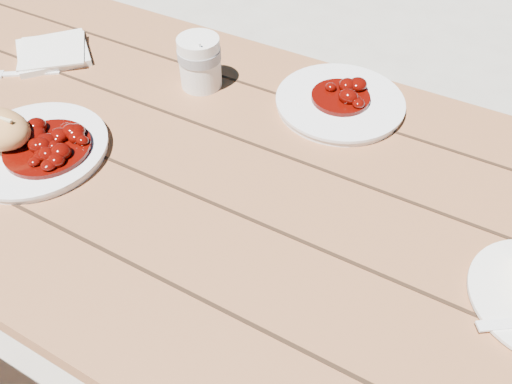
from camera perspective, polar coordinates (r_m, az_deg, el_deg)
The scene contains 9 objects.
ground at distance 1.51m, azimuth -4.13°, elevation -17.36°, with size 60.00×60.00×0.00m, color #AFAA9E.
picnic_table at distance 1.02m, azimuth -5.87°, elevation -2.77°, with size 2.00×1.55×0.75m.
main_plate at distance 0.98m, azimuth -23.88°, elevation 4.43°, with size 0.25×0.25×0.02m, color white.
goulash_stew at distance 0.95m, azimuth -22.98°, elevation 5.35°, with size 0.15×0.15×0.04m, color #530702, non-canonical shape.
coffee_cup at distance 1.05m, azimuth -6.43°, elevation 14.49°, with size 0.08×0.08×0.11m, color white.
napkin_stack at distance 1.25m, azimuth -22.17°, elevation 14.56°, with size 0.15×0.15×0.01m, color white.
fork_table at distance 1.21m, azimuth -24.40°, elevation 12.29°, with size 0.03×0.16×0.01m, color white, non-canonical shape.
second_plate at distance 1.02m, azimuth 9.54°, elevation 10.04°, with size 0.25×0.25×0.02m, color white.
second_stew at distance 1.01m, azimuth 9.74°, elevation 11.36°, with size 0.12×0.12×0.04m, color #530702, non-canonical shape.
Camera 1 is at (0.41, -0.52, 1.36)m, focal length 35.00 mm.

